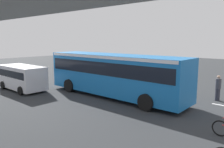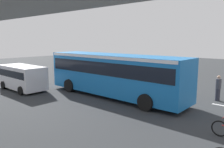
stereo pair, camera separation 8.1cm
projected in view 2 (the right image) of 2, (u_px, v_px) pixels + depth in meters
name	position (u px, v px, depth m)	size (l,w,h in m)	color
ground	(105.00, 95.00, 17.15)	(80.00, 80.00, 0.00)	#2D3033
city_bus	(113.00, 72.00, 16.39)	(11.54, 2.85, 3.15)	#196BB7
parked_van	(22.00, 76.00, 18.69)	(4.80, 2.17, 2.05)	silver
pedestrian	(218.00, 88.00, 15.40)	(0.38, 0.38, 1.79)	#2D2D38
lane_dash_left	(171.00, 96.00, 16.76)	(2.00, 0.20, 0.01)	silver
lane_dash_centre	(129.00, 88.00, 19.39)	(2.00, 0.20, 0.01)	silver
lane_dash_right	(97.00, 83.00, 22.01)	(2.00, 0.20, 0.01)	silver
lane_dash_rightmost	(71.00, 78.00, 24.64)	(2.00, 0.20, 0.01)	silver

